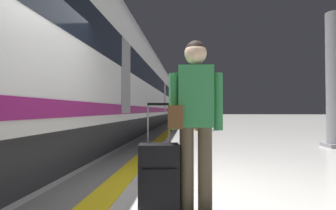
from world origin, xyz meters
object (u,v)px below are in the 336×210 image
(traveller_foreground, at_px, (194,113))
(passenger_near, at_px, (204,109))
(duffel_bag_near, at_px, (198,127))
(platform_pillar, at_px, (335,82))
(high_speed_train, at_px, (122,78))
(rolling_suitcase_foreground, at_px, (159,176))

(traveller_foreground, height_order, passenger_near, passenger_near)
(duffel_bag_near, distance_m, platform_pillar, 6.44)
(high_speed_train, xyz_separation_m, platform_pillar, (7.07, -4.48, -0.78))
(traveller_foreground, distance_m, platform_pillar, 5.99)
(high_speed_train, distance_m, rolling_suitcase_foreground, 9.78)
(high_speed_train, bearing_deg, passenger_near, 14.09)
(rolling_suitcase_foreground, bearing_deg, platform_pillar, 47.89)
(high_speed_train, distance_m, duffel_bag_near, 4.35)
(traveller_foreground, bearing_deg, platform_pillar, 49.86)
(traveller_foreground, height_order, rolling_suitcase_foreground, traveller_foreground)
(high_speed_train, height_order, traveller_foreground, high_speed_train)
(high_speed_train, height_order, passenger_near, high_speed_train)
(rolling_suitcase_foreground, bearing_deg, high_speed_train, 107.74)
(rolling_suitcase_foreground, distance_m, duffel_bag_near, 9.81)
(passenger_near, bearing_deg, rolling_suitcase_foreground, -95.66)
(passenger_near, bearing_deg, duffel_bag_near, -137.98)
(high_speed_train, height_order, platform_pillar, high_speed_train)
(high_speed_train, relative_size, passenger_near, 17.94)
(duffel_bag_near, height_order, platform_pillar, platform_pillar)
(high_speed_train, xyz_separation_m, traveller_foreground, (3.24, -9.02, -1.55))
(rolling_suitcase_foreground, height_order, passenger_near, passenger_near)
(rolling_suitcase_foreground, relative_size, platform_pillar, 0.29)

